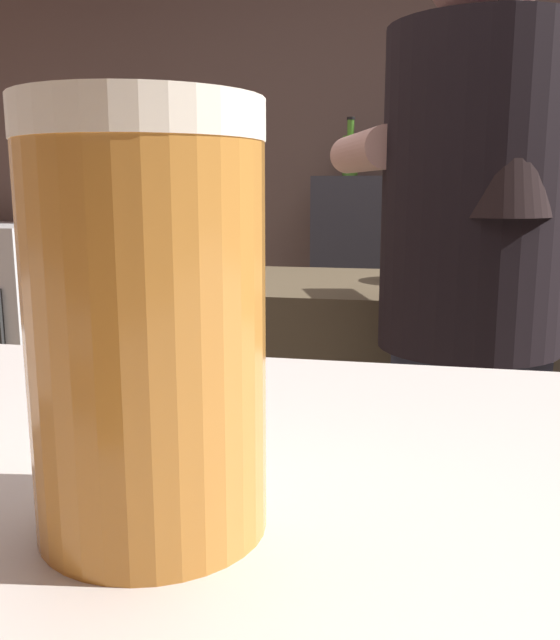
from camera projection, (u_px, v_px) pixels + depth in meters
name	position (u px, v px, depth m)	size (l,w,h in m)	color
wall_back	(430.00, 147.00, 3.24)	(5.20, 0.10, 2.70)	brown
back_shelf	(412.00, 311.00, 3.12)	(0.90, 0.36, 1.21)	#36363F
bartender	(471.00, 296.00, 1.29)	(0.50, 0.55, 1.66)	#2C2D3B
mixing_bowl	(424.00, 271.00, 1.78)	(0.21, 0.21, 0.06)	slate
pint_glass_far	(148.00, 324.00, 0.22)	(0.08, 0.08, 0.14)	#C07A31
bottle_soy	(350.00, 154.00, 3.07)	(0.07, 0.07, 0.26)	#4C8C2A
bottle_olive_oil	(443.00, 155.00, 2.95)	(0.06, 0.06, 0.23)	black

